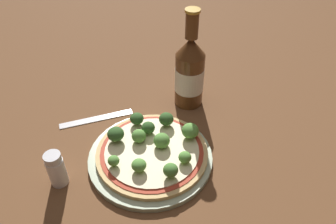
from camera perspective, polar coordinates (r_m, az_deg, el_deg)
name	(u,v)px	position (r m, az deg, el deg)	size (l,w,h in m)	color
ground_plane	(147,160)	(0.68, -3.61, -8.43)	(3.00, 3.00, 0.00)	brown
plate	(150,156)	(0.68, -3.16, -7.73)	(0.25, 0.25, 0.01)	#A3B293
pizza	(151,152)	(0.67, -2.89, -6.89)	(0.23, 0.23, 0.01)	tan
broccoli_floret_0	(148,128)	(0.69, -3.46, -2.75)	(0.03, 0.03, 0.03)	#89A866
broccoli_floret_1	(116,134)	(0.68, -9.10, -3.81)	(0.03, 0.03, 0.03)	#89A866
broccoli_floret_2	(137,137)	(0.67, -5.48, -4.31)	(0.03, 0.03, 0.03)	#89A866
broccoli_floret_3	(185,157)	(0.63, 2.97, -7.88)	(0.03, 0.03, 0.02)	#89A866
broccoli_floret_4	(113,160)	(0.64, -9.54, -8.25)	(0.02, 0.02, 0.02)	#89A866
broccoli_floret_5	(137,119)	(0.71, -5.46, -1.15)	(0.03, 0.03, 0.03)	#89A866
broccoli_floret_6	(139,165)	(0.62, -5.09, -9.21)	(0.03, 0.03, 0.03)	#89A866
broccoli_floret_7	(171,170)	(0.61, 0.46, -10.10)	(0.03, 0.03, 0.03)	#89A866
broccoli_floret_8	(190,131)	(0.68, 3.89, -3.27)	(0.04, 0.04, 0.03)	#89A866
broccoli_floret_9	(166,119)	(0.70, -0.31, -1.23)	(0.03, 0.03, 0.03)	#89A866
broccoli_floret_10	(162,141)	(0.66, -1.00, -5.13)	(0.03, 0.03, 0.03)	#89A866
beer_bottle	(190,72)	(0.77, 3.79, 7.02)	(0.07, 0.07, 0.24)	#563319
pepper_shaker	(56,169)	(0.65, -18.88, -9.41)	(0.03, 0.03, 0.08)	silver
fork	(96,119)	(0.79, -12.35, -1.12)	(0.05, 0.17, 0.00)	silver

